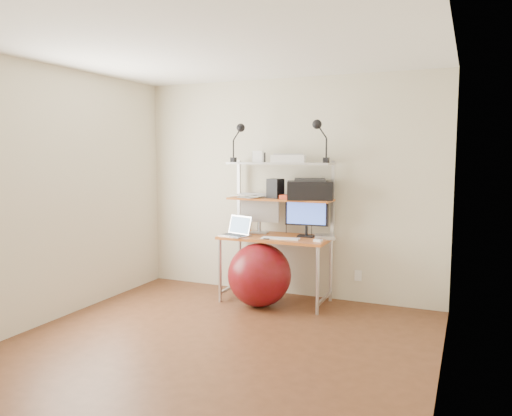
{
  "coord_description": "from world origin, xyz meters",
  "views": [
    {
      "loc": [
        1.96,
        -3.64,
        1.65
      ],
      "look_at": [
        -0.11,
        1.15,
        1.08
      ],
      "focal_mm": 35.0,
      "sensor_mm": 36.0,
      "label": 1
    }
  ],
  "objects_px": {
    "monitor_silver": "(260,210)",
    "laptop": "(237,232)",
    "monitor_black": "(307,215)",
    "printer": "(310,190)",
    "exercise_ball": "(259,275)"
  },
  "relations": [
    {
      "from": "monitor_silver",
      "to": "laptop",
      "type": "distance_m",
      "value": 0.38
    },
    {
      "from": "laptop",
      "to": "exercise_ball",
      "type": "relative_size",
      "value": 0.55
    },
    {
      "from": "monitor_silver",
      "to": "printer",
      "type": "relative_size",
      "value": 0.88
    },
    {
      "from": "printer",
      "to": "exercise_ball",
      "type": "relative_size",
      "value": 0.82
    },
    {
      "from": "laptop",
      "to": "exercise_ball",
      "type": "xyz_separation_m",
      "value": [
        0.3,
        -0.09,
        -0.44
      ]
    },
    {
      "from": "laptop",
      "to": "exercise_ball",
      "type": "distance_m",
      "value": 0.54
    },
    {
      "from": "exercise_ball",
      "to": "monitor_silver",
      "type": "bearing_deg",
      "value": 112.73
    },
    {
      "from": "laptop",
      "to": "monitor_silver",
      "type": "bearing_deg",
      "value": 80.23
    },
    {
      "from": "exercise_ball",
      "to": "laptop",
      "type": "bearing_deg",
      "value": 164.1
    },
    {
      "from": "monitor_black",
      "to": "laptop",
      "type": "relative_size",
      "value": 1.28
    },
    {
      "from": "monitor_black",
      "to": "exercise_ball",
      "type": "bearing_deg",
      "value": -145.17
    },
    {
      "from": "monitor_black",
      "to": "printer",
      "type": "xyz_separation_m",
      "value": [
        0.03,
        0.01,
        0.28
      ]
    },
    {
      "from": "monitor_black",
      "to": "printer",
      "type": "bearing_deg",
      "value": 10.19
    },
    {
      "from": "monitor_silver",
      "to": "exercise_ball",
      "type": "height_order",
      "value": "monitor_silver"
    },
    {
      "from": "printer",
      "to": "monitor_silver",
      "type": "bearing_deg",
      "value": 159.73
    }
  ]
}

